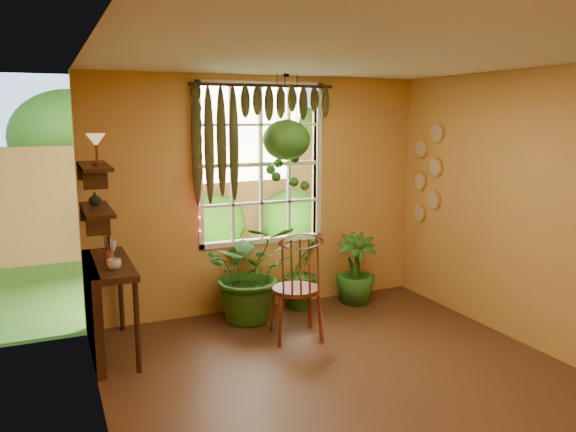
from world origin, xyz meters
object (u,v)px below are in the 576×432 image
(counter_ledge, at_px, (98,299))
(potted_plant_mid, at_px, (303,270))
(windsor_chair, at_px, (297,303))
(potted_plant_left, at_px, (251,272))
(hanging_basket, at_px, (286,145))

(counter_ledge, relative_size, potted_plant_mid, 1.32)
(windsor_chair, bearing_deg, counter_ledge, 179.38)
(potted_plant_left, height_order, potted_plant_mid, potted_plant_left)
(potted_plant_left, xyz_separation_m, hanging_basket, (0.45, 0.07, 1.38))
(potted_plant_mid, bearing_deg, counter_ledge, -169.39)
(potted_plant_left, bearing_deg, counter_ledge, -170.53)
(counter_ledge, bearing_deg, potted_plant_mid, 10.61)
(counter_ledge, xyz_separation_m, hanging_basket, (2.09, 0.35, 1.38))
(potted_plant_left, bearing_deg, windsor_chair, -69.98)
(windsor_chair, bearing_deg, potted_plant_mid, 72.48)
(potted_plant_mid, bearing_deg, potted_plant_left, -166.79)
(counter_ledge, distance_m, hanging_basket, 2.53)
(windsor_chair, relative_size, potted_plant_left, 1.16)
(potted_plant_mid, relative_size, hanging_basket, 0.70)
(counter_ledge, xyz_separation_m, potted_plant_mid, (2.34, 0.44, -0.10))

